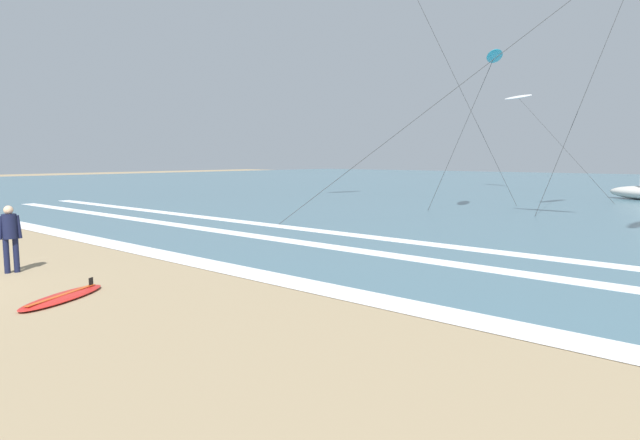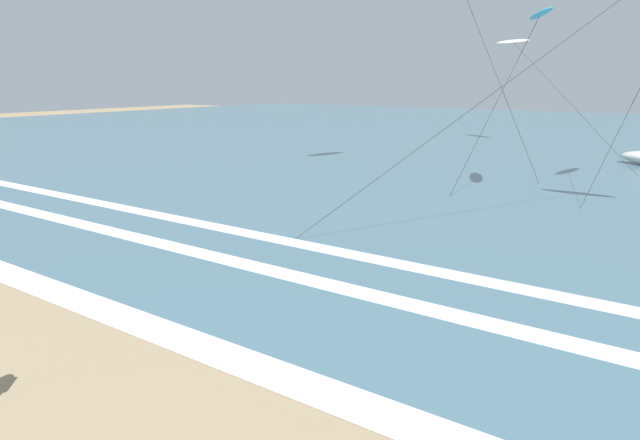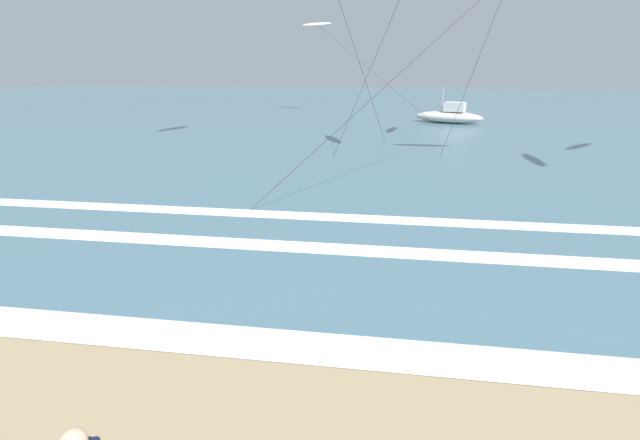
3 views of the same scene
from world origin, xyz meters
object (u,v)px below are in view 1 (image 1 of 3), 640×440
Objects in this scene: surfer_left_near at (10,233)px; kite_white_far_left at (518,98)px; kite_cyan_distant_high at (494,57)px; surfboard_foreground_flat at (63,297)px.

kite_white_far_left is at bearing 96.18° from surfer_left_near.
surfer_left_near is 0.21× the size of kite_cyan_distant_high.
kite_white_far_left is (-7.88, 42.05, 7.70)m from surfboard_foreground_flat.
kite_cyan_distant_high reaches higher than surfer_left_near.
surfboard_foreground_flat is 0.28× the size of kite_cyan_distant_high.
kite_white_far_left is at bearing 108.64° from kite_cyan_distant_high.
surfboard_foreground_flat is 43.47m from kite_white_far_left.
surfboard_foreground_flat is at bearing -4.81° from surfer_left_near.
kite_cyan_distant_high reaches higher than surfboard_foreground_flat.
surfboard_foreground_flat is (3.36, -0.28, -0.91)m from surfer_left_near.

